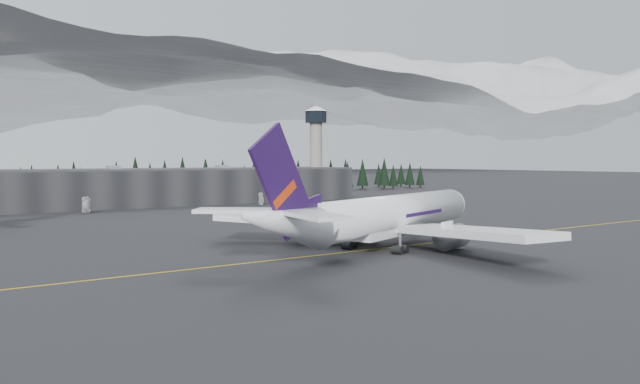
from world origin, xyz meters
TOP-DOWN VIEW (x-y plane):
  - ground at (0.00, 0.00)m, footprint 1400.00×1400.00m
  - taxiline at (0.00, -2.00)m, footprint 400.00×0.40m
  - terminal at (0.00, 125.00)m, footprint 160.00×30.00m
  - control_tower at (75.00, 128.00)m, footprint 10.00×10.00m
  - treeline at (0.00, 162.00)m, footprint 360.00×20.00m
  - jet_main at (-4.06, -3.20)m, footprint 68.26×61.12m
  - gse_vehicle_a at (-25.35, 101.77)m, footprint 2.71×5.16m
  - gse_vehicle_b at (32.67, 100.33)m, footprint 4.65×2.55m

SIDE VIEW (x-z plane):
  - ground at x=0.00m, z-range 0.00..0.00m
  - taxiline at x=0.00m, z-range 0.00..0.02m
  - gse_vehicle_a at x=-25.35m, z-range 0.00..1.38m
  - gse_vehicle_b at x=32.67m, z-range 0.00..1.50m
  - jet_main at x=-4.06m, z-range -4.52..16.22m
  - terminal at x=0.00m, z-range 0.00..12.60m
  - treeline at x=0.00m, z-range 0.00..15.00m
  - control_tower at x=75.00m, z-range 4.56..42.26m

